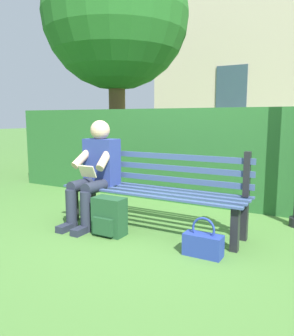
{
  "coord_description": "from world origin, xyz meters",
  "views": [
    {
      "loc": [
        -1.67,
        3.04,
        1.18
      ],
      "look_at": [
        0.0,
        0.1,
        0.68
      ],
      "focal_mm": 35.95,
      "sensor_mm": 36.0,
      "label": 1
    }
  ],
  "objects_px": {
    "park_bench": "(155,188)",
    "handbag": "(203,244)",
    "backpack": "(109,217)",
    "person_seated": "(95,170)",
    "tree": "(113,21)"
  },
  "relations": [
    {
      "from": "person_seated",
      "to": "backpack",
      "type": "bearing_deg",
      "value": 144.51
    },
    {
      "from": "park_bench",
      "to": "backpack",
      "type": "distance_m",
      "value": 0.58
    },
    {
      "from": "tree",
      "to": "park_bench",
      "type": "bearing_deg",
      "value": 131.49
    },
    {
      "from": "person_seated",
      "to": "tree",
      "type": "height_order",
      "value": "tree"
    },
    {
      "from": "person_seated",
      "to": "handbag",
      "type": "height_order",
      "value": "person_seated"
    },
    {
      "from": "park_bench",
      "to": "person_seated",
      "type": "distance_m",
      "value": 0.71
    },
    {
      "from": "park_bench",
      "to": "backpack",
      "type": "bearing_deg",
      "value": 56.4
    },
    {
      "from": "park_bench",
      "to": "handbag",
      "type": "bearing_deg",
      "value": 146.85
    },
    {
      "from": "park_bench",
      "to": "tree",
      "type": "xyz_separation_m",
      "value": [
        2.51,
        -2.84,
        2.7
      ]
    },
    {
      "from": "person_seated",
      "to": "tree",
      "type": "distance_m",
      "value": 4.35
    },
    {
      "from": "person_seated",
      "to": "tree",
      "type": "relative_size",
      "value": 0.25
    },
    {
      "from": "backpack",
      "to": "handbag",
      "type": "distance_m",
      "value": 1.02
    },
    {
      "from": "park_bench",
      "to": "handbag",
      "type": "xyz_separation_m",
      "value": [
        -0.72,
        0.47,
        -0.33
      ]
    },
    {
      "from": "person_seated",
      "to": "park_bench",
      "type": "bearing_deg",
      "value": -165.23
    },
    {
      "from": "tree",
      "to": "handbag",
      "type": "height_order",
      "value": "tree"
    }
  ]
}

